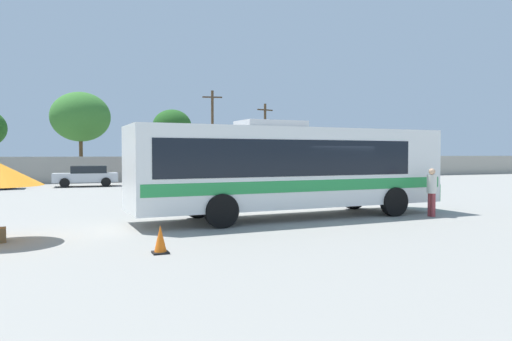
% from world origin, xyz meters
% --- Properties ---
extents(ground_plane, '(300.00, 300.00, 0.00)m').
position_xyz_m(ground_plane, '(0.00, 10.00, 0.00)').
color(ground_plane, gray).
extents(perimeter_wall, '(80.00, 0.30, 2.03)m').
position_xyz_m(perimeter_wall, '(0.00, 23.90, 1.02)').
color(perimeter_wall, '#9E998C').
rests_on(perimeter_wall, ground_plane).
extents(coach_bus_white_green, '(11.41, 3.04, 3.36)m').
position_xyz_m(coach_bus_white_green, '(-1.44, 0.08, 1.80)').
color(coach_bus_white_green, white).
rests_on(coach_bus_white_green, ground_plane).
extents(attendant_by_bus_door, '(0.36, 0.36, 1.72)m').
position_xyz_m(attendant_by_bus_door, '(3.40, -1.59, 0.97)').
color(attendant_by_bus_door, '#99383D').
rests_on(attendant_by_bus_door, ground_plane).
extents(parked_car_second_silver, '(4.27, 2.11, 1.42)m').
position_xyz_m(parked_car_second_silver, '(-7.38, 19.59, 0.76)').
color(parked_car_second_silver, '#B7BABF').
rests_on(parked_car_second_silver, ground_plane).
extents(parked_car_third_red, '(4.31, 2.15, 1.44)m').
position_xyz_m(parked_car_third_red, '(-1.71, 19.61, 0.77)').
color(parked_car_third_red, red).
rests_on(parked_car_third_red, ground_plane).
extents(parked_car_rightmost_grey, '(4.43, 2.25, 1.49)m').
position_xyz_m(parked_car_rightmost_grey, '(5.86, 19.46, 0.79)').
color(parked_car_rightmost_grey, slate).
rests_on(parked_car_rightmost_grey, ground_plane).
extents(utility_pole_near, '(1.77, 0.56, 7.13)m').
position_xyz_m(utility_pole_near, '(9.39, 27.47, 3.74)').
color(utility_pole_near, '#4C3823').
rests_on(utility_pole_near, ground_plane).
extents(utility_pole_far, '(1.78, 0.53, 8.02)m').
position_xyz_m(utility_pole_far, '(3.78, 26.61, 4.19)').
color(utility_pole_far, '#4C3823').
rests_on(utility_pole_far, ground_plane).
extents(roadside_tree_midleft, '(5.12, 5.12, 7.68)m').
position_xyz_m(roadside_tree_midleft, '(-7.43, 29.47, 5.49)').
color(roadside_tree_midleft, brown).
rests_on(roadside_tree_midleft, ground_plane).
extents(roadside_tree_midright, '(3.72, 3.72, 6.55)m').
position_xyz_m(roadside_tree_midright, '(0.94, 30.70, 4.95)').
color(roadside_tree_midright, brown).
rests_on(roadside_tree_midright, ground_plane).
extents(roadside_tree_right, '(4.06, 4.06, 5.40)m').
position_xyz_m(roadside_tree_right, '(10.80, 27.36, 3.66)').
color(roadside_tree_right, brown).
rests_on(roadside_tree_right, ground_plane).
extents(traffic_cone_on_apron, '(0.36, 0.36, 0.64)m').
position_xyz_m(traffic_cone_on_apron, '(-6.75, -4.19, 0.31)').
color(traffic_cone_on_apron, black).
rests_on(traffic_cone_on_apron, ground_plane).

